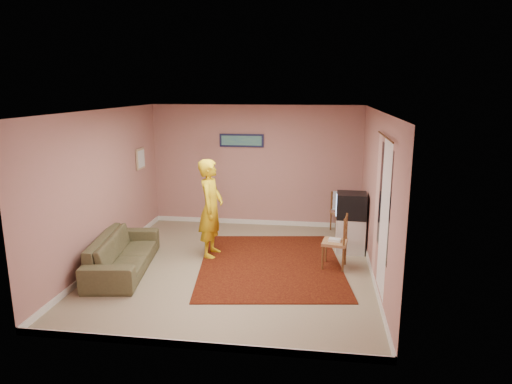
# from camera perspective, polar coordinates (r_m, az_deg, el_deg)

# --- Properties ---
(ground) EXTENTS (5.00, 5.00, 0.00)m
(ground) POSITION_cam_1_polar(r_m,az_deg,el_deg) (7.79, -2.63, -9.35)
(ground) COLOR gray
(ground) RESTS_ON ground
(wall_back) EXTENTS (4.50, 0.02, 2.60)m
(wall_back) POSITION_cam_1_polar(r_m,az_deg,el_deg) (9.81, -0.03, 3.26)
(wall_back) COLOR #AB7270
(wall_back) RESTS_ON ground
(wall_front) EXTENTS (4.50, 0.02, 2.60)m
(wall_front) POSITION_cam_1_polar(r_m,az_deg,el_deg) (5.05, -8.01, -6.30)
(wall_front) COLOR #AB7270
(wall_front) RESTS_ON ground
(wall_left) EXTENTS (0.02, 5.00, 2.60)m
(wall_left) POSITION_cam_1_polar(r_m,az_deg,el_deg) (8.11, -18.56, 0.51)
(wall_left) COLOR #AB7270
(wall_left) RESTS_ON ground
(wall_right) EXTENTS (0.02, 5.00, 2.60)m
(wall_right) POSITION_cam_1_polar(r_m,az_deg,el_deg) (7.32, 14.84, -0.53)
(wall_right) COLOR #AB7270
(wall_right) RESTS_ON ground
(ceiling) EXTENTS (4.50, 5.00, 0.02)m
(ceiling) POSITION_cam_1_polar(r_m,az_deg,el_deg) (7.21, -2.85, 10.13)
(ceiling) COLOR silver
(ceiling) RESTS_ON wall_back
(baseboard_back) EXTENTS (4.50, 0.02, 0.10)m
(baseboard_back) POSITION_cam_1_polar(r_m,az_deg,el_deg) (10.09, -0.04, -3.76)
(baseboard_back) COLOR white
(baseboard_back) RESTS_ON ground
(baseboard_front) EXTENTS (4.50, 0.02, 0.10)m
(baseboard_front) POSITION_cam_1_polar(r_m,az_deg,el_deg) (5.59, -7.56, -18.44)
(baseboard_front) COLOR white
(baseboard_front) RESTS_ON ground
(baseboard_left) EXTENTS (0.02, 5.00, 0.10)m
(baseboard_left) POSITION_cam_1_polar(r_m,az_deg,el_deg) (8.45, -17.88, -7.80)
(baseboard_left) COLOR white
(baseboard_left) RESTS_ON ground
(baseboard_right) EXTENTS (0.02, 5.00, 0.10)m
(baseboard_right) POSITION_cam_1_polar(r_m,az_deg,el_deg) (7.70, 14.22, -9.61)
(baseboard_right) COLOR white
(baseboard_right) RESTS_ON ground
(window) EXTENTS (0.01, 1.10, 1.50)m
(window) POSITION_cam_1_polar(r_m,az_deg,el_deg) (6.42, 15.77, -1.09)
(window) COLOR black
(window) RESTS_ON wall_right
(curtain_sheer) EXTENTS (0.01, 0.75, 2.10)m
(curtain_sheer) POSITION_cam_1_polar(r_m,az_deg,el_deg) (6.33, 15.71, -3.17)
(curtain_sheer) COLOR white
(curtain_sheer) RESTS_ON wall_right
(curtain_floral) EXTENTS (0.01, 0.35, 2.10)m
(curtain_floral) POSITION_cam_1_polar(r_m,az_deg,el_deg) (6.99, 14.86, -1.59)
(curtain_floral) COLOR beige
(curtain_floral) RESTS_ON wall_right
(curtain_rod) EXTENTS (0.02, 1.40, 0.02)m
(curtain_rod) POSITION_cam_1_polar(r_m,az_deg,el_deg) (6.27, 15.86, 6.66)
(curtain_rod) COLOR brown
(curtain_rod) RESTS_ON wall_right
(picture_back) EXTENTS (0.95, 0.04, 0.28)m
(picture_back) POSITION_cam_1_polar(r_m,az_deg,el_deg) (9.75, -1.82, 6.45)
(picture_back) COLOR #141638
(picture_back) RESTS_ON wall_back
(picture_left) EXTENTS (0.04, 0.38, 0.42)m
(picture_left) POSITION_cam_1_polar(r_m,az_deg,el_deg) (9.48, -14.23, 4.05)
(picture_left) COLOR tan
(picture_left) RESTS_ON wall_left
(area_rug) EXTENTS (2.75, 3.25, 0.02)m
(area_rug) POSITION_cam_1_polar(r_m,az_deg,el_deg) (7.88, 1.83, -8.99)
(area_rug) COLOR black
(area_rug) RESTS_ON ground
(tv_cabinet) EXTENTS (0.51, 0.46, 0.65)m
(tv_cabinet) POSITION_cam_1_polar(r_m,az_deg,el_deg) (8.54, 11.68, -5.26)
(tv_cabinet) COLOR silver
(tv_cabinet) RESTS_ON ground
(crt_tv) EXTENTS (0.55, 0.50, 0.46)m
(crt_tv) POSITION_cam_1_polar(r_m,az_deg,el_deg) (8.38, 11.81, -1.66)
(crt_tv) COLOR black
(crt_tv) RESTS_ON tv_cabinet
(chair_a) EXTENTS (0.48, 0.47, 0.46)m
(chair_a) POSITION_cam_1_polar(r_m,az_deg,el_deg) (9.61, 10.62, -1.99)
(chair_a) COLOR tan
(chair_a) RESTS_ON ground
(dvd_player) EXTENTS (0.42, 0.36, 0.06)m
(dvd_player) POSITION_cam_1_polar(r_m,az_deg,el_deg) (9.62, 10.61, -2.30)
(dvd_player) COLOR silver
(dvd_player) RESTS_ON chair_a
(blue_throw) EXTENTS (0.36, 0.05, 0.38)m
(blue_throw) POSITION_cam_1_polar(r_m,az_deg,el_deg) (9.57, 10.66, -1.04)
(blue_throw) COLOR #8EC3E9
(blue_throw) RESTS_ON chair_a
(chair_b) EXTENTS (0.45, 0.47, 0.49)m
(chair_b) POSITION_cam_1_polar(r_m,az_deg,el_deg) (7.69, 9.84, -5.42)
(chair_b) COLOR tan
(chair_b) RESTS_ON ground
(game_console) EXTENTS (0.22, 0.18, 0.04)m
(game_console) POSITION_cam_1_polar(r_m,az_deg,el_deg) (7.71, 9.82, -5.92)
(game_console) COLOR white
(game_console) RESTS_ON chair_b
(sofa) EXTENTS (1.10, 2.13, 0.59)m
(sofa) POSITION_cam_1_polar(r_m,az_deg,el_deg) (7.87, -16.28, -7.32)
(sofa) COLOR brown
(sofa) RESTS_ON ground
(person) EXTENTS (0.45, 0.66, 1.75)m
(person) POSITION_cam_1_polar(r_m,az_deg,el_deg) (8.07, -5.65, -2.04)
(person) COLOR yellow
(person) RESTS_ON ground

